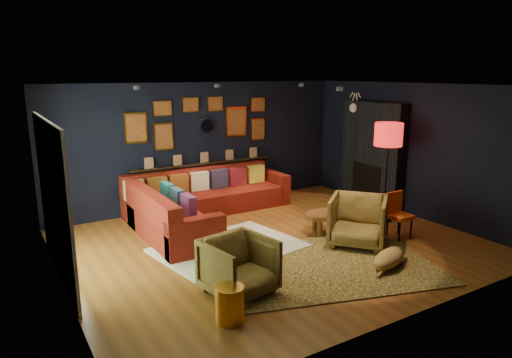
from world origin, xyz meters
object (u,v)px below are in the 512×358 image
sectional (195,205)px  dog (389,256)px  pouf (176,227)px  armchair_left (239,264)px  orange_chair (397,211)px  armchair_right (358,218)px  coffee_table (321,217)px  floor_lamp (388,138)px  gold_stool (230,304)px

sectional → dog: sectional is taller
pouf → armchair_left: bearing=-90.9°
sectional → armchair_left: sectional is taller
sectional → dog: size_ratio=3.26×
dog → pouf: bearing=107.9°
pouf → orange_chair: size_ratio=0.75×
armchair_right → orange_chair: 0.86m
coffee_table → dog: (-0.06, -1.64, -0.13)m
coffee_table → floor_lamp: 1.98m
sectional → pouf: (-0.69, -0.74, -0.10)m
gold_stool → orange_chair: (3.79, 0.96, 0.25)m
armchair_right → gold_stool: (-2.93, -1.02, -0.24)m
gold_stool → dog: bearing=2.2°
armchair_left → pouf: bearing=79.1°
armchair_left → armchair_right: armchair_right is taller
sectional → floor_lamp: floor_lamp is taller
armchair_right → dog: 0.99m
orange_chair → sectional: bearing=136.4°
armchair_left → orange_chair: bearing=-2.8°
pouf → orange_chair: 3.82m
armchair_left → orange_chair: (3.37, 0.42, 0.05)m
floor_lamp → armchair_right: bearing=-153.0°
pouf → floor_lamp: 4.19m
sectional → gold_stool: size_ratio=8.00×
pouf → coffee_table: bearing=-25.0°
sectional → coffee_table: (1.61, -1.81, -0.01)m
pouf → armchair_left: armchair_left is taller
sectional → armchair_left: size_ratio=4.14×
armchair_left → gold_stool: bearing=-138.3°
dog → armchair_right: bearing=53.9°
coffee_table → pouf: bearing=155.0°
armchair_right → sectional: bearing=174.7°
coffee_table → armchair_right: bearing=-76.3°
sectional → orange_chair: bearing=-44.5°
orange_chair → floor_lamp: bearing=58.6°
pouf → floor_lamp: bearing=-16.4°
pouf → dog: (2.24, -2.71, -0.04)m
armchair_right → orange_chair: size_ratio=1.16×
armchair_right → floor_lamp: bearing=76.5°
coffee_table → gold_stool: gold_stool is taller
armchair_left → gold_stool: size_ratio=1.93×
dog → gold_stool: bearing=160.6°
floor_lamp → dog: floor_lamp is taller
coffee_table → armchair_left: size_ratio=1.02×
pouf → dog: size_ratio=0.56×
armchair_right → dog: bearing=-54.9°
sectional → armchair_right: (1.79, -2.53, 0.13)m
sectional → coffee_table: sectional is taller
sectional → pouf: bearing=-132.7°
pouf → orange_chair: (3.33, -1.86, 0.24)m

